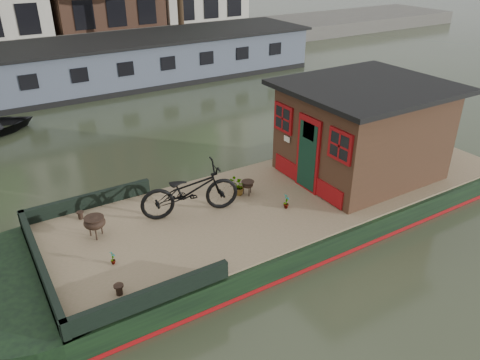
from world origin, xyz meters
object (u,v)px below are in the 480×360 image
cabin (362,130)px  brazier_rear (95,227)px  potted_plant_a (286,201)px  brazier_front (248,188)px  bicycle (190,190)px

cabin → brazier_rear: cabin is taller
potted_plant_a → brazier_front: (-0.40, 1.04, -0.01)m
potted_plant_a → brazier_rear: (-4.11, 1.16, 0.05)m
brazier_front → brazier_rear: brazier_rear is taller
bicycle → potted_plant_a: bicycle is taller
cabin → potted_plant_a: 3.00m
cabin → brazier_rear: size_ratio=8.49×
bicycle → brazier_rear: (-2.12, 0.19, -0.35)m
cabin → potted_plant_a: (-2.77, -0.52, -1.04)m
bicycle → brazier_rear: bicycle is taller
potted_plant_a → bicycle: bearing=153.9°
brazier_front → brazier_rear: 3.71m
cabin → brazier_front: bearing=170.7°
potted_plant_a → cabin: bearing=10.6°
brazier_front → brazier_rear: (-3.71, 0.13, 0.06)m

